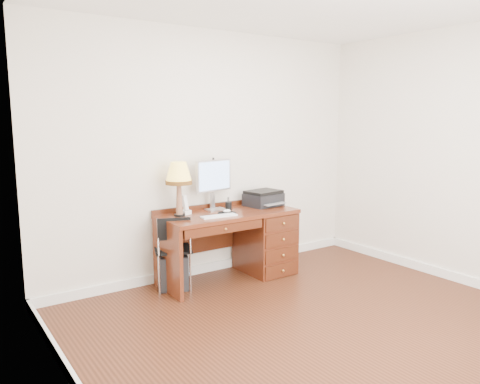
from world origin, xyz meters
TOP-DOWN VIEW (x-y plane):
  - ground at (0.00, 0.00)m, footprint 4.00×4.00m
  - room_shell at (0.00, 0.63)m, footprint 4.00×4.00m
  - desk at (0.32, 1.40)m, footprint 1.50×0.67m
  - monitor at (-0.05, 1.60)m, footprint 0.48×0.19m
  - keyboard at (-0.21, 1.25)m, footprint 0.39×0.14m
  - mouse_pad at (-0.04, 1.36)m, footprint 0.20×0.20m
  - printer at (0.54, 1.48)m, footprint 0.44×0.36m
  - leg_lamp at (-0.53, 1.51)m, footprint 0.27×0.27m
  - phone at (-0.43, 1.56)m, footprint 0.12×0.12m
  - pen_cup at (0.07, 1.49)m, footprint 0.07×0.07m
  - chair at (-0.62, 1.44)m, footprint 0.47×0.48m
  - equipment_box at (-0.62, 1.50)m, footprint 0.40×0.40m

SIDE VIEW (x-z plane):
  - ground at x=0.00m, z-range 0.00..0.00m
  - room_shell at x=0.00m, z-range -1.95..2.05m
  - equipment_box at x=-0.62m, z-range 0.00..0.36m
  - desk at x=0.32m, z-range 0.04..0.79m
  - chair at x=-0.62m, z-range 0.08..0.86m
  - keyboard at x=-0.21m, z-range 0.75..0.76m
  - mouse_pad at x=-0.04m, z-range 0.74..0.78m
  - pen_cup at x=0.07m, z-range 0.75..0.84m
  - phone at x=-0.43m, z-range 0.71..0.91m
  - printer at x=0.54m, z-range 0.75..0.93m
  - monitor at x=-0.05m, z-range 0.82..1.38m
  - leg_lamp at x=-0.53m, z-range 0.88..1.44m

